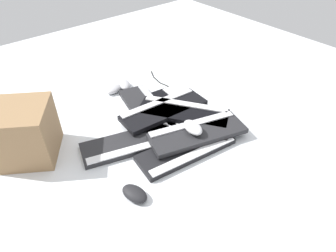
% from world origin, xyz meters
% --- Properties ---
extents(ground_plane, '(3.20, 3.20, 0.00)m').
position_xyz_m(ground_plane, '(0.00, 0.00, 0.00)').
color(ground_plane, silver).
extents(keyboard_0, '(0.46, 0.28, 0.03)m').
position_xyz_m(keyboard_0, '(0.12, -0.10, 0.01)').
color(keyboard_0, '#232326').
rests_on(keyboard_0, ground).
extents(keyboard_1, '(0.46, 0.21, 0.03)m').
position_xyz_m(keyboard_1, '(-0.04, 0.09, 0.01)').
color(keyboard_1, black).
rests_on(keyboard_1, ground).
extents(keyboard_2, '(0.33, 0.46, 0.03)m').
position_xyz_m(keyboard_2, '(-0.18, -0.05, 0.01)').
color(keyboard_2, black).
rests_on(keyboard_2, ground).
extents(keyboard_3, '(0.20, 0.46, 0.03)m').
position_xyz_m(keyboard_3, '(-0.20, -0.14, 0.01)').
color(keyboard_3, black).
rests_on(keyboard_3, ground).
extents(keyboard_4, '(0.25, 0.46, 0.03)m').
position_xyz_m(keyboard_4, '(-0.09, -0.27, 0.01)').
color(keyboard_4, '#232326').
rests_on(keyboard_4, ground).
extents(keyboard_5, '(0.45, 0.19, 0.03)m').
position_xyz_m(keyboard_5, '(-0.13, -0.18, 0.04)').
color(keyboard_5, black).
rests_on(keyboard_5, keyboard_3).
extents(keyboard_6, '(0.37, 0.45, 0.03)m').
position_xyz_m(keyboard_6, '(-0.19, -0.10, 0.04)').
color(keyboard_6, black).
rests_on(keyboard_6, keyboard_2).
extents(keyboard_7, '(0.46, 0.27, 0.03)m').
position_xyz_m(keyboard_7, '(-0.13, 0.06, 0.04)').
color(keyboard_7, '#232326').
rests_on(keyboard_7, keyboard_1).
extents(mouse_0, '(0.12, 0.10, 0.04)m').
position_xyz_m(mouse_0, '(-0.07, -0.54, 0.02)').
color(mouse_0, '#B7B7BC').
rests_on(mouse_0, ground).
extents(mouse_1, '(0.10, 0.13, 0.04)m').
position_xyz_m(mouse_1, '(-0.14, -0.54, 0.02)').
color(mouse_1, '#B7B7BC').
rests_on(mouse_1, ground).
extents(mouse_2, '(0.08, 0.12, 0.04)m').
position_xyz_m(mouse_2, '(-0.11, 0.05, 0.08)').
color(mouse_2, silver).
rests_on(mouse_2, keyboard_7).
extents(mouse_3, '(0.09, 0.12, 0.04)m').
position_xyz_m(mouse_3, '(0.27, 0.14, 0.02)').
color(mouse_3, black).
rests_on(mouse_3, ground).
extents(cable_0, '(0.15, 0.40, 0.01)m').
position_xyz_m(cable_0, '(-0.25, -0.09, 0.00)').
color(cable_0, black).
rests_on(cable_0, ground).
extents(cable_1, '(0.12, 0.50, 0.01)m').
position_xyz_m(cable_1, '(-0.31, -0.32, 0.00)').
color(cable_1, black).
rests_on(cable_1, ground).
extents(cardboard_box, '(0.31, 0.32, 0.24)m').
position_xyz_m(cardboard_box, '(0.47, -0.34, 0.12)').
color(cardboard_box, olive).
rests_on(cardboard_box, ground).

